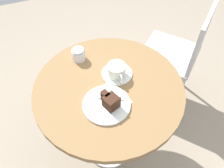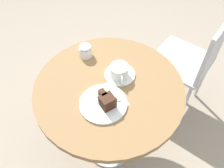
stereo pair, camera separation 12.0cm
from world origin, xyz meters
The scene contains 11 objects.
ground_plane centered at (0.00, 0.00, -0.01)m, with size 4.40×4.40×0.01m, color gray.
cafe_table centered at (0.00, 0.00, 0.58)m, with size 0.79×0.79×0.69m.
saucer centered at (-0.07, 0.07, 0.69)m, with size 0.17×0.17×0.01m.
coffee_cup centered at (-0.06, 0.07, 0.73)m, with size 0.13×0.10×0.07m.
teaspoon centered at (-0.09, 0.11, 0.70)m, with size 0.06×0.08×0.00m.
cake_plate centered at (0.10, -0.05, 0.69)m, with size 0.24×0.24×0.01m.
cake_slice centered at (0.12, -0.03, 0.73)m, with size 0.11×0.08×0.07m.
fork centered at (0.08, -0.01, 0.70)m, with size 0.06×0.13×0.00m.
napkin centered at (0.07, -0.02, 0.69)m, with size 0.22×0.21×0.00m.
cafe_chair centered at (-0.26, 0.64, 0.52)m, with size 0.54×0.54×0.86m.
sugar_pot centered at (-0.26, -0.09, 0.73)m, with size 0.08×0.08×0.08m.
Camera 2 is at (0.76, -0.13, 1.66)m, focal length 38.00 mm.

